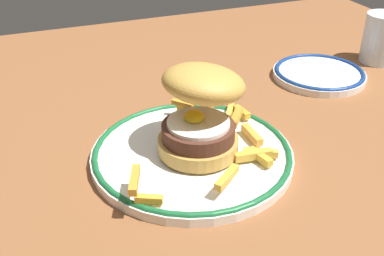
{
  "coord_description": "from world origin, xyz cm",
  "views": [
    {
      "loc": [
        -19.93,
        -49.19,
        33.89
      ],
      "look_at": [
        -1.96,
        -3.53,
        4.6
      ],
      "focal_mm": 43.22,
      "sensor_mm": 36.0,
      "label": 1
    }
  ],
  "objects_px": {
    "burger": "(200,108)",
    "side_plate": "(319,74)",
    "water_glass": "(381,41)",
    "dinner_plate": "(192,153)"
  },
  "relations": [
    {
      "from": "burger",
      "to": "side_plate",
      "type": "height_order",
      "value": "burger"
    },
    {
      "from": "water_glass",
      "to": "dinner_plate",
      "type": "bearing_deg",
      "value": -158.64
    },
    {
      "from": "burger",
      "to": "water_glass",
      "type": "height_order",
      "value": "burger"
    },
    {
      "from": "burger",
      "to": "dinner_plate",
      "type": "bearing_deg",
      "value": -164.29
    },
    {
      "from": "water_glass",
      "to": "side_plate",
      "type": "distance_m",
      "value": 0.15
    },
    {
      "from": "burger",
      "to": "water_glass",
      "type": "xyz_separation_m",
      "value": [
        0.43,
        0.17,
        -0.03
      ]
    },
    {
      "from": "water_glass",
      "to": "side_plate",
      "type": "bearing_deg",
      "value": -170.76
    },
    {
      "from": "burger",
      "to": "side_plate",
      "type": "relative_size",
      "value": 0.88
    },
    {
      "from": "dinner_plate",
      "to": "water_glass",
      "type": "xyz_separation_m",
      "value": [
        0.44,
        0.17,
        0.03
      ]
    },
    {
      "from": "side_plate",
      "to": "dinner_plate",
      "type": "bearing_deg",
      "value": -153.25
    }
  ]
}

